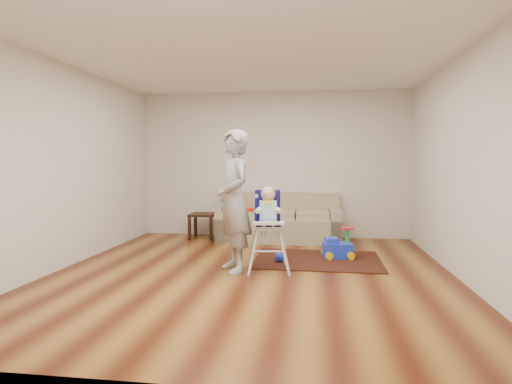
# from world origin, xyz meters

# --- Properties ---
(ground) EXTENTS (5.50, 5.50, 0.00)m
(ground) POSITION_xyz_m (0.00, 0.00, 0.00)
(ground) COLOR #431708
(ground) RESTS_ON ground
(room_envelope) EXTENTS (5.04, 5.52, 2.72)m
(room_envelope) POSITION_xyz_m (0.00, 0.53, 1.88)
(room_envelope) COLOR beige
(room_envelope) RESTS_ON ground
(sofa) EXTENTS (2.19, 0.94, 0.84)m
(sofa) POSITION_xyz_m (0.15, 2.30, 0.42)
(sofa) COLOR tan
(sofa) RESTS_ON ground
(side_table) EXTENTS (0.46, 0.46, 0.46)m
(side_table) POSITION_xyz_m (-1.25, 2.33, 0.23)
(side_table) COLOR black
(side_table) RESTS_ON ground
(area_rug) EXTENTS (1.78, 1.34, 0.01)m
(area_rug) POSITION_xyz_m (0.83, 0.84, 0.01)
(area_rug) COLOR black
(area_rug) RESTS_ON ground
(ride_on_toy) EXTENTS (0.46, 0.37, 0.45)m
(ride_on_toy) POSITION_xyz_m (1.12, 0.98, 0.24)
(ride_on_toy) COLOR blue
(ride_on_toy) RESTS_ON area_rug
(toy_ball) EXTENTS (0.14, 0.14, 0.14)m
(toy_ball) POSITION_xyz_m (0.30, 0.61, 0.08)
(toy_ball) COLOR blue
(toy_ball) RESTS_ON area_rug
(high_chair) EXTENTS (0.58, 0.58, 1.10)m
(high_chair) POSITION_xyz_m (0.19, 0.15, 0.53)
(high_chair) COLOR silver
(high_chair) RESTS_ON ground
(adult) EXTENTS (0.71, 0.79, 1.81)m
(adult) POSITION_xyz_m (-0.24, 0.08, 0.91)
(adult) COLOR #97979A
(adult) RESTS_ON ground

